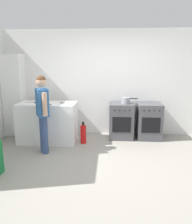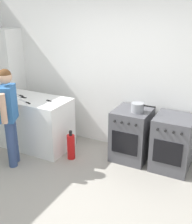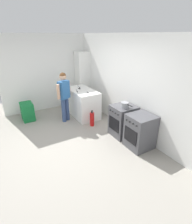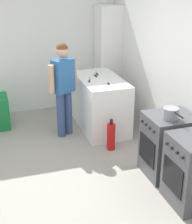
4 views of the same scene
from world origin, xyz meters
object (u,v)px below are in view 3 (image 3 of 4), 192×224
at_px(oven_right, 140,131).
at_px(recycling_crate_upper, 27,108).
at_px(person, 64,94).
at_px(pot, 125,105).
at_px(fire_extinguisher, 92,119).
at_px(larder_cabinet, 82,79).
at_px(knife_carving, 77,91).
at_px(recycling_crate_lower, 28,115).
at_px(knife_bread, 79,87).
at_px(knife_paring, 79,89).
at_px(oven_left, 123,121).
at_px(knife_chef, 89,93).

xyz_separation_m(oven_right, recycling_crate_upper, (-2.96, -2.08, -0.01)).
bearing_deg(recycling_crate_upper, person, 56.43).
height_order(pot, person, person).
height_order(fire_extinguisher, larder_cabinet, larder_cabinet).
bearing_deg(pot, oven_right, 5.52).
distance_m(knife_carving, recycling_crate_lower, 1.79).
relative_size(pot, knife_carving, 1.17).
bearing_deg(recycling_crate_upper, recycling_crate_lower, 0.00).
distance_m(pot, recycling_crate_upper, 3.17).
xyz_separation_m(knife_bread, fire_extinguisher, (1.19, -0.15, -0.69)).
relative_size(knife_paring, person, 0.14).
distance_m(knife_bread, person, 0.84).
xyz_separation_m(oven_right, pot, (-0.57, -0.05, 0.50)).
bearing_deg(recycling_crate_lower, knife_bread, 82.38).
relative_size(pot, knife_paring, 1.79).
height_order(oven_left, pot, pot).
relative_size(fire_extinguisher, larder_cabinet, 0.25).
bearing_deg(recycling_crate_upper, larder_cabinet, 99.35).
bearing_deg(pot, larder_cabinet, 176.73).
relative_size(oven_right, pot, 2.25).
relative_size(oven_left, recycling_crate_upper, 1.63).
relative_size(knife_carving, recycling_crate_upper, 0.62).
bearing_deg(knife_bread, oven_right, 6.91).
bearing_deg(oven_left, fire_extinguisher, -151.22).
bearing_deg(person, recycling_crate_upper, -123.57).
height_order(pot, knife_chef, pot).
bearing_deg(oven_right, larder_cabinet, 178.24).
relative_size(oven_right, knife_bread, 2.44).
bearing_deg(recycling_crate_lower, larder_cabinet, 99.35).
relative_size(pot, person, 0.24).
bearing_deg(knife_chef, oven_right, 10.84).
relative_size(knife_paring, fire_extinguisher, 0.42).
height_order(oven_left, larder_cabinet, larder_cabinet).
bearing_deg(fire_extinguisher, oven_left, 28.78).
bearing_deg(recycling_crate_lower, pot, 40.22).
bearing_deg(larder_cabinet, knife_chef, -18.78).
distance_m(oven_right, person, 2.54).
relative_size(oven_left, oven_right, 1.00).
relative_size(oven_left, larder_cabinet, 0.42).
xyz_separation_m(knife_bread, person, (0.46, -0.71, 0.01)).
bearing_deg(knife_paring, larder_cabinet, 146.22).
relative_size(knife_bread, fire_extinguisher, 0.70).
bearing_deg(recycling_crate_lower, oven_right, 35.08).
bearing_deg(larder_cabinet, knife_bread, -36.09).
bearing_deg(pot, person, -149.99).
xyz_separation_m(pot, recycling_crate_lower, (-2.39, -2.02, -0.78)).
xyz_separation_m(knife_carving, recycling_crate_upper, (-0.61, -1.50, -0.48)).
xyz_separation_m(pot, person, (-1.70, -0.98, -0.01)).
bearing_deg(oven_left, pot, -29.20).
height_order(knife_paring, person, person).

